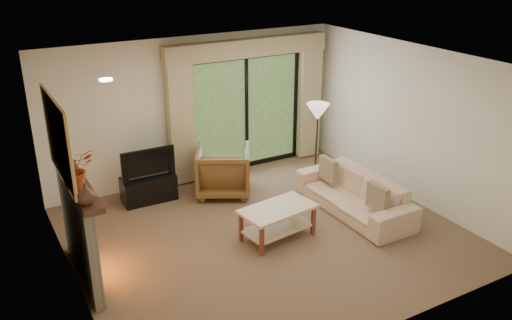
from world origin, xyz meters
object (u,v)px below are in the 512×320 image
armchair (223,171)px  sofa (354,194)px  coffee_table (278,223)px  media_console (149,188)px

armchair → sofa: (1.52, -1.67, -0.11)m
armchair → coffee_table: armchair is taller
media_console → sofa: sofa is taller
coffee_table → armchair: bearing=82.8°
media_console → sofa: size_ratio=0.42×
media_console → sofa: bearing=-35.3°
sofa → coffee_table: size_ratio=1.94×
sofa → armchair: bearing=-137.8°
armchair → coffee_table: size_ratio=0.84×
armchair → sofa: size_ratio=0.43×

